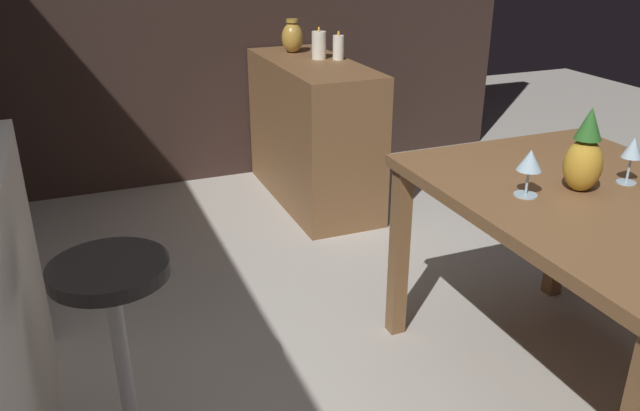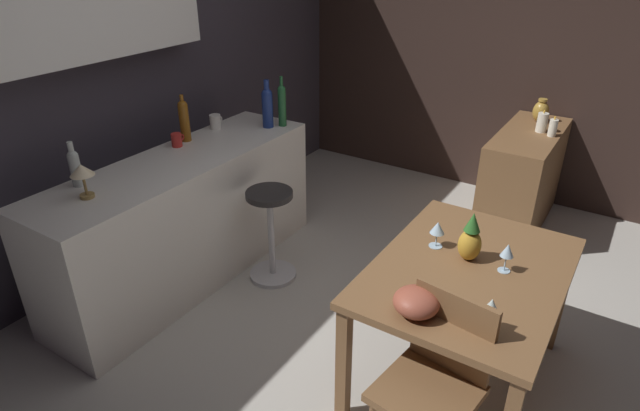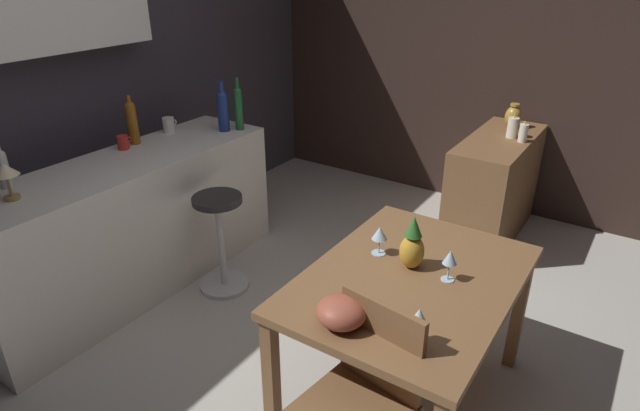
% 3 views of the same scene
% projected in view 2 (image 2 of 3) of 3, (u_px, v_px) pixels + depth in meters
% --- Properties ---
extents(ground_plane, '(9.00, 9.00, 0.00)m').
position_uv_depth(ground_plane, '(380.00, 340.00, 3.25)').
color(ground_plane, '#B7B2A8').
extents(wall_kitchen_back, '(5.20, 0.33, 2.60)m').
position_uv_depth(wall_kitchen_back, '(110.00, 68.00, 3.54)').
color(wall_kitchen_back, '#38333D').
rests_on(wall_kitchen_back, ground_plane).
extents(wall_side_right, '(0.10, 4.40, 2.60)m').
position_uv_depth(wall_side_right, '(488.00, 49.00, 4.69)').
color(wall_side_right, '#33231E').
rests_on(wall_side_right, ground_plane).
extents(dining_table, '(1.22, 0.89, 0.74)m').
position_uv_depth(dining_table, '(468.00, 283.00, 2.67)').
color(dining_table, brown).
rests_on(dining_table, ground_plane).
extents(kitchen_counter, '(2.10, 0.60, 0.90)m').
position_uv_depth(kitchen_counter, '(186.00, 219.00, 3.67)').
color(kitchen_counter, silver).
rests_on(kitchen_counter, ground_plane).
extents(sideboard_cabinet, '(1.10, 0.44, 0.82)m').
position_uv_depth(sideboard_cabinet, '(521.00, 179.00, 4.36)').
color(sideboard_cabinet, brown).
rests_on(sideboard_cabinet, ground_plane).
extents(chair_near_window, '(0.45, 0.45, 0.89)m').
position_uv_depth(chair_near_window, '(435.00, 379.00, 2.30)').
color(chair_near_window, brown).
rests_on(chair_near_window, ground_plane).
extents(bar_stool, '(0.34, 0.34, 0.68)m').
position_uv_depth(bar_stool, '(271.00, 233.00, 3.68)').
color(bar_stool, '#262323').
rests_on(bar_stool, ground_plane).
extents(wine_glass_left, '(0.07, 0.07, 0.16)m').
position_uv_depth(wine_glass_left, '(491.00, 307.00, 2.16)').
color(wine_glass_left, silver).
rests_on(wine_glass_left, dining_table).
extents(wine_glass_right, '(0.06, 0.06, 0.15)m').
position_uv_depth(wine_glass_right, '(507.00, 251.00, 2.56)').
color(wine_glass_right, silver).
rests_on(wine_glass_right, dining_table).
extents(wine_glass_center, '(0.08, 0.08, 0.15)m').
position_uv_depth(wine_glass_center, '(437.00, 229.00, 2.76)').
color(wine_glass_center, silver).
rests_on(wine_glass_center, dining_table).
extents(pineapple_centerpiece, '(0.12, 0.12, 0.27)m').
position_uv_depth(pineapple_centerpiece, '(470.00, 240.00, 2.65)').
color(pineapple_centerpiece, gold).
rests_on(pineapple_centerpiece, dining_table).
extents(fruit_bowl, '(0.20, 0.20, 0.12)m').
position_uv_depth(fruit_bowl, '(416.00, 302.00, 2.29)').
color(fruit_bowl, '#9E4C38').
rests_on(fruit_bowl, dining_table).
extents(wine_bottle_cobalt, '(0.08, 0.08, 0.36)m').
position_uv_depth(wine_bottle_cobalt, '(267.00, 106.00, 3.96)').
color(wine_bottle_cobalt, navy).
rests_on(wine_bottle_cobalt, kitchen_counter).
extents(wine_bottle_clear, '(0.06, 0.06, 0.27)m').
position_uv_depth(wine_bottle_clear, '(75.00, 166.00, 3.05)').
color(wine_bottle_clear, silver).
rests_on(wine_bottle_clear, kitchen_counter).
extents(wine_bottle_amber, '(0.07, 0.07, 0.33)m').
position_uv_depth(wine_bottle_amber, '(184.00, 119.00, 3.70)').
color(wine_bottle_amber, '#8C5114').
rests_on(wine_bottle_amber, kitchen_counter).
extents(wine_bottle_green, '(0.06, 0.06, 0.38)m').
position_uv_depth(wine_bottle_green, '(282.00, 104.00, 3.99)').
color(wine_bottle_green, '#1E592D').
rests_on(wine_bottle_green, kitchen_counter).
extents(cup_red, '(0.11, 0.07, 0.09)m').
position_uv_depth(cup_red, '(177.00, 140.00, 3.66)').
color(cup_red, red).
rests_on(cup_red, kitchen_counter).
extents(cup_white, '(0.12, 0.08, 0.11)m').
position_uv_depth(cup_white, '(215.00, 122.00, 3.98)').
color(cup_white, white).
rests_on(cup_white, kitchen_counter).
extents(counter_lamp, '(0.13, 0.13, 0.20)m').
position_uv_depth(counter_lamp, '(82.00, 173.00, 2.90)').
color(counter_lamp, '#A58447').
rests_on(counter_lamp, kitchen_counter).
extents(pillar_candle_tall, '(0.08, 0.08, 0.18)m').
position_uv_depth(pillar_candle_tall, '(542.00, 123.00, 4.14)').
color(pillar_candle_tall, white).
rests_on(pillar_candle_tall, sideboard_cabinet).
extents(pillar_candle_short, '(0.06, 0.06, 0.16)m').
position_uv_depth(pillar_candle_short, '(553.00, 128.00, 4.06)').
color(pillar_candle_short, white).
rests_on(pillar_candle_short, sideboard_cabinet).
extents(vase_brass, '(0.13, 0.13, 0.19)m').
position_uv_depth(vase_brass, '(541.00, 111.00, 4.36)').
color(vase_brass, '#B78C38').
rests_on(vase_brass, sideboard_cabinet).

